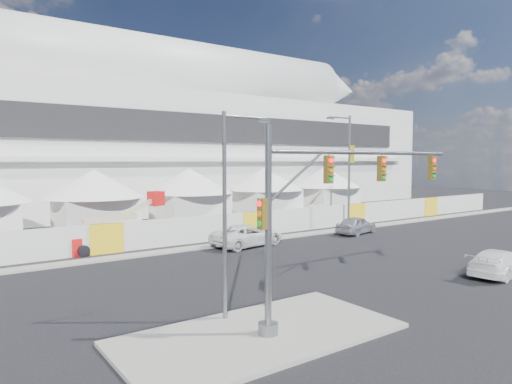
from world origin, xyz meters
TOP-DOWN VIEW (x-y plane):
  - ground at (0.00, 0.00)m, footprint 160.00×160.00m
  - median_island at (-6.00, -3.00)m, footprint 10.00×5.00m
  - far_curb at (20.00, 12.50)m, footprint 80.00×1.20m
  - stadium at (8.71, 41.50)m, footprint 80.00×24.80m
  - tent_row at (0.50, 24.00)m, footprint 53.40×8.40m
  - hoarding_fence at (6.00, 14.50)m, footprint 70.00×0.25m
  - scaffold_tower at (46.00, 36.00)m, footprint 4.40×4.40m
  - sedan_silver at (13.65, 10.43)m, footprint 2.69×4.69m
  - pickup_curb at (3.12, 11.21)m, footprint 3.34×5.92m
  - pickup_near at (9.42, -3.53)m, footprint 2.56×5.04m
  - lot_car_a at (18.76, 20.03)m, footprint 3.16×4.78m
  - traffic_mast at (-3.65, -3.32)m, footprint 10.39×0.70m
  - streetlight_median at (-6.05, -1.08)m, footprint 2.17×0.22m
  - streetlight_curb at (14.65, 12.50)m, footprint 2.98×0.67m
  - boom_lift at (-5.77, 15.50)m, footprint 7.75×2.54m

SIDE VIEW (x-z plane):
  - ground at x=0.00m, z-range 0.00..0.00m
  - far_curb at x=20.00m, z-range 0.00..0.12m
  - median_island at x=-6.00m, z-range 0.00..0.15m
  - pickup_near at x=9.42m, z-range 0.00..1.40m
  - lot_car_a at x=18.76m, z-range 0.00..1.49m
  - sedan_silver at x=13.65m, z-range 0.00..1.50m
  - pickup_curb at x=3.12m, z-range 0.00..1.56m
  - hoarding_fence at x=6.00m, z-range 0.00..2.00m
  - boom_lift at x=-5.77m, z-range -0.89..2.95m
  - tent_row at x=0.50m, z-range 0.45..5.85m
  - traffic_mast at x=-3.65m, z-range 0.60..7.83m
  - streetlight_median at x=-6.05m, z-range 0.73..8.58m
  - streetlight_curb at x=14.65m, z-range 0.80..10.88m
  - scaffold_tower at x=46.00m, z-range 0.00..12.00m
  - stadium at x=8.71m, z-range -1.54..20.44m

